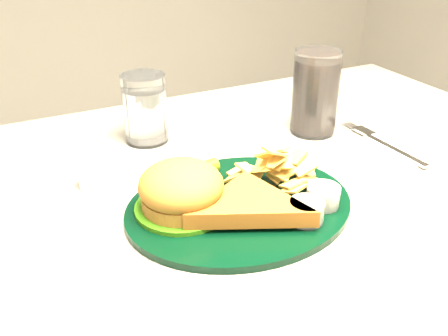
% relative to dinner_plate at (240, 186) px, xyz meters
% --- Properties ---
extents(dinner_plate, '(0.31, 0.26, 0.07)m').
position_rel_dinner_plate_xyz_m(dinner_plate, '(0.00, 0.00, 0.00)').
color(dinner_plate, black).
rests_on(dinner_plate, table).
extents(water_glass, '(0.09, 0.09, 0.12)m').
position_rel_dinner_plate_xyz_m(water_glass, '(-0.04, 0.26, 0.02)').
color(water_glass, silver).
rests_on(water_glass, table).
extents(cola_glass, '(0.10, 0.10, 0.15)m').
position_rel_dinner_plate_xyz_m(cola_glass, '(0.24, 0.17, 0.04)').
color(cola_glass, black).
rests_on(cola_glass, table).
extents(fork_napkin, '(0.13, 0.17, 0.01)m').
position_rel_dinner_plate_xyz_m(fork_napkin, '(0.30, 0.04, -0.03)').
color(fork_napkin, white).
rests_on(fork_napkin, table).
extents(ramekin, '(0.05, 0.05, 0.03)m').
position_rel_dinner_plate_xyz_m(ramekin, '(-0.16, 0.15, -0.02)').
color(ramekin, white).
rests_on(ramekin, table).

